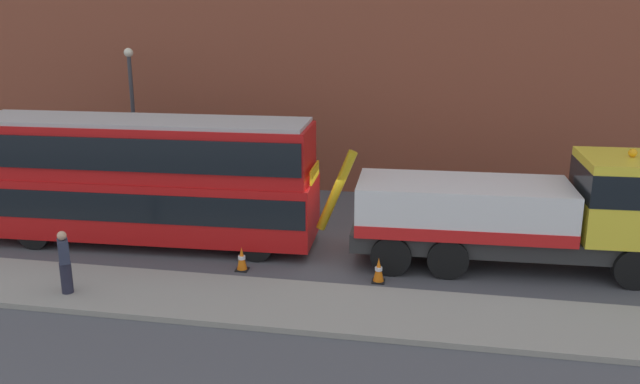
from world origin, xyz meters
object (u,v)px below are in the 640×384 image
traffic_cone_near_bus (242,259)px  street_lamp (133,108)px  traffic_cone_midway (379,271)px  recovery_tow_truck (525,210)px  double_decker_bus (143,176)px  pedestrian_onlooker (65,263)px

traffic_cone_near_bus → street_lamp: bearing=132.5°
traffic_cone_midway → recovery_tow_truck: bearing=24.7°
recovery_tow_truck → traffic_cone_midway: 4.65m
double_decker_bus → traffic_cone_near_bus: bearing=-27.1°
double_decker_bus → pedestrian_onlooker: 4.55m
recovery_tow_truck → traffic_cone_near_bus: 8.33m
street_lamp → double_decker_bus: bearing=-62.1°
recovery_tow_truck → traffic_cone_midway: bearing=-157.6°
recovery_tow_truck → double_decker_bus: bearing=177.8°
traffic_cone_near_bus → street_lamp: size_ratio=0.12×
pedestrian_onlooker → recovery_tow_truck: bearing=-14.3°
pedestrian_onlooker → traffic_cone_midway: 8.39m
traffic_cone_midway → double_decker_bus: bearing=166.7°
double_decker_bus → traffic_cone_near_bus: 4.52m
pedestrian_onlooker → double_decker_bus: bearing=52.4°
double_decker_bus → street_lamp: street_lamp is taller
double_decker_bus → traffic_cone_midway: (7.73, -1.83, -1.89)m
recovery_tow_truck → pedestrian_onlooker: 12.80m
recovery_tow_truck → street_lamp: street_lamp is taller
double_decker_bus → traffic_cone_near_bus: size_ratio=15.45×
pedestrian_onlooker → traffic_cone_midway: size_ratio=2.38×
double_decker_bus → traffic_cone_midway: size_ratio=15.45×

